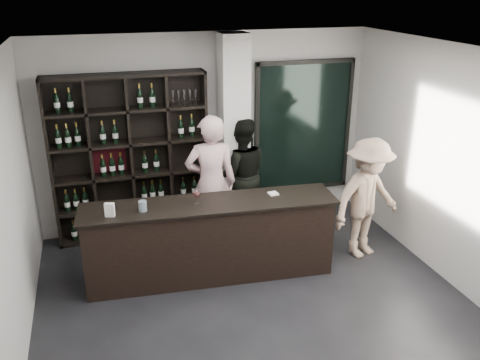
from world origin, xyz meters
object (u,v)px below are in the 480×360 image
object	(u,v)px
taster_pink	(211,184)
customer	(367,199)
wine_shelf	(131,158)
tasting_counter	(210,240)
taster_black	(241,174)

from	to	relation	value
taster_pink	customer	distance (m)	2.11
customer	wine_shelf	bearing A→B (deg)	137.80
taster_pink	customer	xyz separation A→B (m)	(1.95, -0.80, -0.13)
customer	taster_pink	bearing A→B (deg)	142.67
taster_pink	customer	size ratio (longest dim) A/B	1.15
tasting_counter	customer	size ratio (longest dim) A/B	1.87
tasting_counter	customer	distance (m)	2.17
taster_black	customer	size ratio (longest dim) A/B	1.03
tasting_counter	taster_pink	size ratio (longest dim) A/B	1.62
tasting_counter	taster_pink	distance (m)	0.90
taster_pink	wine_shelf	bearing A→B (deg)	-29.65
wine_shelf	customer	xyz separation A→B (m)	(2.95, -1.52, -0.36)
taster_pink	customer	bearing A→B (deg)	163.61
tasting_counter	taster_pink	world-z (taller)	taster_pink
wine_shelf	taster_black	world-z (taller)	wine_shelf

